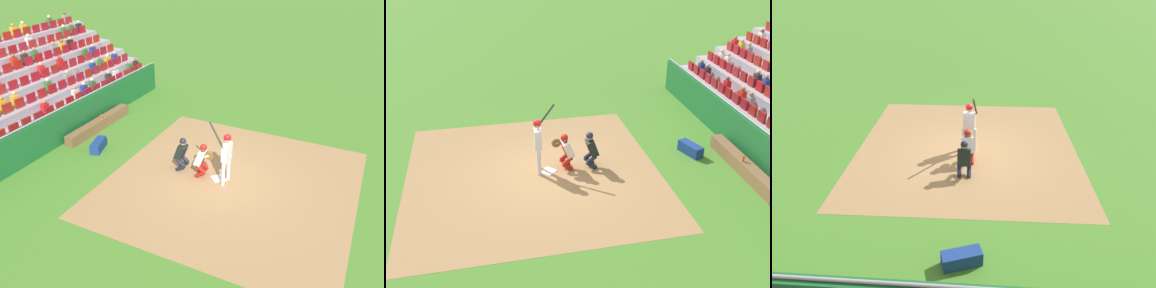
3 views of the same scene
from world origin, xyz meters
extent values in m
plane|color=#437A28|center=(0.00, 0.00, 0.00)|extent=(160.00, 160.00, 0.00)
cube|color=#9C764C|center=(0.00, 0.50, 0.00)|extent=(8.30, 8.21, 0.01)
cube|color=white|center=(0.00, 0.00, 0.02)|extent=(0.62, 0.62, 0.02)
cylinder|color=silver|center=(-0.12, 0.30, 0.45)|extent=(0.14, 0.14, 0.89)
cylinder|color=silver|center=(0.29, 0.28, 0.45)|extent=(0.14, 0.14, 0.89)
cube|color=silver|center=(0.08, 0.29, 1.21)|extent=(0.43, 0.25, 0.63)
sphere|color=#D1A38E|center=(0.08, 0.29, 1.68)|extent=(0.23, 0.23, 0.23)
sphere|color=red|center=(0.08, 0.29, 1.74)|extent=(0.26, 0.26, 0.26)
cylinder|color=silver|center=(0.13, 0.26, 1.51)|extent=(0.46, 0.17, 0.14)
cylinder|color=silver|center=(0.30, 0.25, 1.51)|extent=(0.17, 0.15, 0.13)
cylinder|color=#242A1E|center=(0.30, -0.03, 1.90)|extent=(0.18, 0.57, 0.77)
sphere|color=black|center=(0.35, 0.22, 1.53)|extent=(0.06, 0.06, 0.06)
cylinder|color=#A91812|center=(-0.08, -0.63, 0.15)|extent=(0.18, 0.40, 0.34)
cylinder|color=#A91812|center=(-0.08, -0.63, 0.37)|extent=(0.18, 0.39, 0.33)
cylinder|color=#A91812|center=(0.24, -0.60, 0.15)|extent=(0.18, 0.40, 0.34)
cylinder|color=#A91812|center=(0.24, -0.60, 0.37)|extent=(0.18, 0.39, 0.33)
cube|color=silver|center=(0.08, -0.66, 0.74)|extent=(0.46, 0.46, 0.60)
cube|color=#A91812|center=(0.07, -0.54, 0.74)|extent=(0.40, 0.25, 0.45)
sphere|color=brown|center=(0.07, -0.56, 1.10)|extent=(0.22, 0.22, 0.22)
cube|color=black|center=(0.07, -0.56, 1.10)|extent=(0.21, 0.13, 0.20)
sphere|color=#A91812|center=(0.07, -0.56, 1.16)|extent=(0.24, 0.24, 0.24)
cylinder|color=brown|center=(0.17, -0.31, 0.95)|extent=(0.10, 0.31, 0.30)
cylinder|color=silver|center=(0.21, -0.48, 0.88)|extent=(0.19, 0.40, 0.22)
cylinder|color=#1D1F2E|center=(-0.14, -1.42, 0.15)|extent=(0.15, 0.39, 0.34)
cylinder|color=#1D1F2E|center=(-0.14, -1.42, 0.37)|extent=(0.15, 0.38, 0.33)
cylinder|color=#1D1F2E|center=(0.18, -1.41, 0.15)|extent=(0.15, 0.39, 0.34)
cylinder|color=#1D1F2E|center=(0.18, -1.41, 0.37)|extent=(0.15, 0.38, 0.33)
cube|color=black|center=(0.02, -1.48, 0.74)|extent=(0.43, 0.42, 0.60)
cube|color=#1D1F2E|center=(0.02, -1.35, 0.74)|extent=(0.38, 0.21, 0.45)
sphere|color=#9E7854|center=(0.02, -1.38, 1.11)|extent=(0.22, 0.22, 0.22)
cube|color=black|center=(0.02, -1.38, 1.11)|extent=(0.20, 0.11, 0.20)
sphere|color=#1D1F2E|center=(0.02, -1.38, 1.17)|extent=(0.24, 0.24, 0.24)
cube|color=#195D2B|center=(0.00, -6.79, 0.70)|extent=(13.37, 0.24, 1.39)
cylinder|color=gray|center=(0.00, -6.79, 1.43)|extent=(13.37, 0.07, 0.07)
cube|color=brown|center=(-1.28, -6.24, 0.22)|extent=(3.84, 0.40, 0.44)
cylinder|color=#D84E15|center=(-1.37, -6.16, 0.55)|extent=(0.07, 0.07, 0.21)
cube|color=navy|center=(0.22, -5.08, 0.19)|extent=(1.01, 0.64, 0.39)
cube|color=#9996A2|center=(0.00, -8.56, 0.22)|extent=(17.22, 0.99, 0.45)
cube|color=maroon|center=(-7.77, -8.41, 0.66)|extent=(0.44, 0.10, 0.42)
cube|color=#2E2722|center=(-7.77, -8.66, 0.71)|extent=(0.32, 0.22, 0.52)
sphere|color=brown|center=(-7.77, -8.66, 1.07)|extent=(0.19, 0.19, 0.19)
cube|color=maroon|center=(-7.12, -8.41, 0.66)|extent=(0.44, 0.10, 0.42)
cube|color=#307234|center=(-7.12, -8.66, 0.71)|extent=(0.32, 0.22, 0.52)
sphere|color=#A17C5B|center=(-7.12, -8.66, 1.07)|extent=(0.19, 0.19, 0.19)
cube|color=maroon|center=(-6.48, -8.41, 0.66)|extent=(0.44, 0.10, 0.42)
cube|color=maroon|center=(-5.83, -8.41, 0.66)|extent=(0.44, 0.10, 0.42)
cube|color=white|center=(-5.83, -8.66, 0.71)|extent=(0.32, 0.22, 0.52)
sphere|color=tan|center=(-5.83, -8.66, 1.07)|extent=(0.19, 0.19, 0.19)
cube|color=maroon|center=(-5.18, -8.41, 0.66)|extent=(0.44, 0.10, 0.42)
cube|color=#2A2D26|center=(-5.18, -8.66, 0.71)|extent=(0.32, 0.22, 0.52)
sphere|color=#CCA68E|center=(-5.18, -8.66, 1.07)|extent=(0.19, 0.19, 0.19)
cube|color=maroon|center=(-4.53, -8.41, 0.66)|extent=(0.44, 0.10, 0.42)
cube|color=maroon|center=(-3.89, -8.41, 0.66)|extent=(0.44, 0.10, 0.42)
cube|color=#2E6B3F|center=(-3.89, -8.66, 0.71)|extent=(0.32, 0.22, 0.52)
sphere|color=beige|center=(-3.89, -8.66, 1.07)|extent=(0.19, 0.19, 0.19)
cube|color=maroon|center=(-3.24, -8.41, 0.66)|extent=(0.44, 0.10, 0.42)
cube|color=navy|center=(-3.24, -8.66, 0.71)|extent=(0.32, 0.22, 0.52)
sphere|color=beige|center=(-3.24, -8.66, 1.07)|extent=(0.19, 0.19, 0.19)
cube|color=maroon|center=(-2.59, -8.41, 0.66)|extent=(0.44, 0.10, 0.42)
cube|color=silver|center=(-2.59, -8.66, 0.71)|extent=(0.32, 0.22, 0.52)
sphere|color=#AF7F4E|center=(-2.59, -8.66, 1.07)|extent=(0.19, 0.19, 0.19)
cube|color=maroon|center=(-1.94, -8.41, 0.66)|extent=(0.44, 0.10, 0.42)
cube|color=maroon|center=(-1.30, -8.41, 0.66)|extent=(0.44, 0.10, 0.42)
cube|color=maroon|center=(-0.65, -8.41, 0.66)|extent=(0.44, 0.10, 0.42)
cube|color=red|center=(-0.65, -8.66, 0.71)|extent=(0.32, 0.22, 0.52)
sphere|color=#A8744F|center=(-0.65, -8.66, 1.07)|extent=(0.19, 0.19, 0.19)
cube|color=maroon|center=(0.00, -8.41, 0.66)|extent=(0.44, 0.10, 0.42)
cube|color=maroon|center=(0.65, -8.41, 0.66)|extent=(0.44, 0.10, 0.42)
cube|color=maroon|center=(1.30, -8.41, 0.66)|extent=(0.44, 0.10, 0.42)
cube|color=maroon|center=(1.94, -8.41, 0.66)|extent=(0.44, 0.10, 0.42)
cube|color=#9996A2|center=(0.00, -9.55, 0.45)|extent=(17.22, 0.99, 0.89)
cube|color=maroon|center=(-7.77, -9.40, 1.10)|extent=(0.44, 0.10, 0.42)
cube|color=maroon|center=(-7.12, -9.40, 1.10)|extent=(0.44, 0.10, 0.42)
cube|color=navy|center=(-7.12, -9.65, 1.15)|extent=(0.32, 0.22, 0.52)
sphere|color=tan|center=(-7.12, -9.65, 1.51)|extent=(0.19, 0.19, 0.19)
cube|color=maroon|center=(-6.48, -9.40, 1.10)|extent=(0.44, 0.10, 0.42)
cube|color=gold|center=(-6.48, -9.65, 1.15)|extent=(0.32, 0.22, 0.52)
sphere|color=beige|center=(-6.48, -9.65, 1.51)|extent=(0.19, 0.19, 0.19)
cube|color=maroon|center=(-5.83, -9.40, 1.10)|extent=(0.44, 0.10, 0.42)
cube|color=#2A7A36|center=(-5.83, -9.65, 1.15)|extent=(0.32, 0.22, 0.52)
sphere|color=brown|center=(-5.83, -9.65, 1.51)|extent=(0.19, 0.19, 0.19)
cube|color=maroon|center=(-5.18, -9.40, 1.10)|extent=(0.44, 0.10, 0.42)
cube|color=navy|center=(-5.18, -9.65, 1.15)|extent=(0.32, 0.22, 0.52)
sphere|color=beige|center=(-5.18, -9.65, 1.51)|extent=(0.19, 0.19, 0.19)
cube|color=maroon|center=(-4.53, -9.40, 1.10)|extent=(0.44, 0.10, 0.42)
cube|color=maroon|center=(-3.89, -9.40, 1.10)|extent=(0.44, 0.10, 0.42)
cube|color=gray|center=(-3.89, -9.65, 1.15)|extent=(0.32, 0.22, 0.52)
sphere|color=#AC8252|center=(-3.89, -9.65, 1.51)|extent=(0.19, 0.19, 0.19)
cube|color=maroon|center=(-3.24, -9.40, 1.10)|extent=(0.44, 0.10, 0.42)
cube|color=gray|center=(-3.24, -9.65, 1.15)|extent=(0.32, 0.22, 0.52)
sphere|color=tan|center=(-3.24, -9.65, 1.51)|extent=(0.19, 0.19, 0.19)
cube|color=maroon|center=(-2.59, -9.40, 1.10)|extent=(0.44, 0.10, 0.42)
cube|color=maroon|center=(-1.94, -9.40, 1.10)|extent=(0.44, 0.10, 0.42)
cube|color=#31763B|center=(-1.94, -9.65, 1.15)|extent=(0.32, 0.22, 0.52)
sphere|color=beige|center=(-1.94, -9.65, 1.51)|extent=(0.19, 0.19, 0.19)
cube|color=maroon|center=(-1.30, -9.40, 1.10)|extent=(0.44, 0.10, 0.42)
cube|color=maroon|center=(-0.65, -9.40, 1.10)|extent=(0.44, 0.10, 0.42)
cube|color=maroon|center=(0.00, -9.40, 1.10)|extent=(0.44, 0.10, 0.42)
cube|color=gold|center=(0.00, -9.65, 1.15)|extent=(0.32, 0.22, 0.52)
sphere|color=#DAA78E|center=(0.00, -9.65, 1.51)|extent=(0.19, 0.19, 0.19)
cube|color=maroon|center=(0.65, -9.40, 1.10)|extent=(0.44, 0.10, 0.42)
cube|color=gold|center=(0.65, -9.65, 1.15)|extent=(0.32, 0.22, 0.52)
sphere|color=#AD7B4E|center=(0.65, -9.65, 1.51)|extent=(0.19, 0.19, 0.19)
cube|color=#9996A2|center=(0.00, -10.54, 0.67)|extent=(17.22, 0.99, 1.34)
cube|color=maroon|center=(-7.77, -10.40, 1.55)|extent=(0.44, 0.10, 0.42)
cube|color=maroon|center=(-7.12, -10.40, 1.55)|extent=(0.44, 0.10, 0.42)
cube|color=gray|center=(-7.12, -10.64, 1.60)|extent=(0.32, 0.22, 0.52)
sphere|color=#A87B52|center=(-7.12, -10.64, 1.96)|extent=(0.19, 0.19, 0.19)
cube|color=maroon|center=(-6.48, -10.40, 1.55)|extent=(0.44, 0.10, 0.42)
cube|color=navy|center=(-6.48, -10.64, 1.60)|extent=(0.32, 0.22, 0.52)
sphere|color=tan|center=(-6.48, -10.64, 1.96)|extent=(0.19, 0.19, 0.19)
cube|color=maroon|center=(-5.83, -10.40, 1.55)|extent=(0.44, 0.10, 0.42)
cube|color=#246B30|center=(-5.83, -10.64, 1.60)|extent=(0.32, 0.22, 0.52)
sphere|color=#9F7B4E|center=(-5.83, -10.64, 1.96)|extent=(0.19, 0.19, 0.19)
cube|color=maroon|center=(-5.18, -10.40, 1.55)|extent=(0.44, 0.10, 0.42)
cube|color=maroon|center=(-4.53, -10.40, 1.55)|extent=(0.44, 0.10, 0.42)
cube|color=maroon|center=(-3.89, -10.40, 1.55)|extent=(0.44, 0.10, 0.42)
cube|color=red|center=(-3.89, -10.64, 1.60)|extent=(0.32, 0.22, 0.52)
sphere|color=brown|center=(-3.89, -10.64, 1.96)|extent=(0.19, 0.19, 0.19)
cube|color=maroon|center=(-3.24, -10.40, 1.55)|extent=(0.44, 0.10, 0.42)
cube|color=maroon|center=(-2.59, -10.40, 1.55)|extent=(0.44, 0.10, 0.42)
cube|color=red|center=(-2.59, -10.64, 1.60)|extent=(0.32, 0.22, 0.52)
sphere|color=tan|center=(-2.59, -10.64, 1.96)|extent=(0.19, 0.19, 0.19)
cube|color=maroon|center=(-1.94, -10.40, 1.55)|extent=(0.44, 0.10, 0.42)
cube|color=maroon|center=(-1.30, -10.40, 1.55)|extent=(0.44, 0.10, 0.42)
cube|color=maroon|center=(-0.65, -10.40, 1.55)|extent=(0.44, 0.10, 0.42)
cube|color=maroon|center=(0.00, -10.40, 1.55)|extent=(0.44, 0.10, 0.42)
cube|color=maroon|center=(-7.77, -11.39, 2.00)|extent=(0.44, 0.10, 0.42)
cube|color=maroon|center=(-7.12, -11.39, 2.00)|extent=(0.44, 0.10, 0.42)
cube|color=maroon|center=(-6.48, -11.39, 2.00)|extent=(0.44, 0.10, 0.42)
cube|color=maroon|center=(-5.83, -11.39, 2.00)|extent=(0.44, 0.10, 0.42)
cube|color=black|center=(-5.83, -11.64, 2.05)|extent=(0.32, 0.22, 0.52)
sphere|color=#D0AC87|center=(-5.83, -11.64, 2.41)|extent=(0.19, 0.19, 0.19)
cube|color=maroon|center=(-5.18, -11.39, 2.00)|extent=(0.44, 0.10, 0.42)
cube|color=gold|center=(-5.18, -11.64, 2.05)|extent=(0.32, 0.22, 0.52)
sphere|color=brown|center=(-5.18, -11.64, 2.41)|extent=(0.19, 0.19, 0.19)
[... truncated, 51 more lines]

